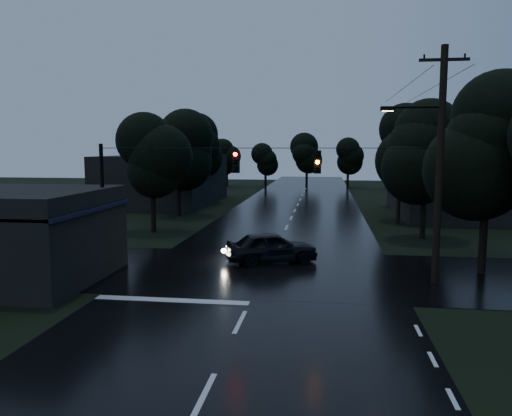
# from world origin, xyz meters

# --- Properties ---
(ground) EXTENTS (160.00, 160.00, 0.00)m
(ground) POSITION_xyz_m (0.00, 0.00, 0.00)
(ground) COLOR black
(ground) RESTS_ON ground
(main_road) EXTENTS (12.00, 120.00, 0.02)m
(main_road) POSITION_xyz_m (0.00, 30.00, 0.00)
(main_road) COLOR black
(main_road) RESTS_ON ground
(cross_street) EXTENTS (60.00, 9.00, 0.02)m
(cross_street) POSITION_xyz_m (0.00, 12.00, 0.00)
(cross_street) COLOR black
(cross_street) RESTS_ON ground
(building_far_right) EXTENTS (10.00, 14.00, 4.40)m
(building_far_right) POSITION_xyz_m (14.00, 34.00, 2.20)
(building_far_right) COLOR black
(building_far_right) RESTS_ON ground
(building_far_left) EXTENTS (10.00, 16.00, 5.00)m
(building_far_left) POSITION_xyz_m (-14.00, 40.00, 2.50)
(building_far_left) COLOR black
(building_far_left) RESTS_ON ground
(utility_pole_main) EXTENTS (3.50, 0.30, 10.00)m
(utility_pole_main) POSITION_xyz_m (7.41, 11.00, 5.26)
(utility_pole_main) COLOR black
(utility_pole_main) RESTS_ON ground
(utility_pole_far) EXTENTS (2.00, 0.30, 7.50)m
(utility_pole_far) POSITION_xyz_m (8.30, 28.00, 3.88)
(utility_pole_far) COLOR black
(utility_pole_far) RESTS_ON ground
(anchor_pole_left) EXTENTS (0.18, 0.18, 6.00)m
(anchor_pole_left) POSITION_xyz_m (-7.50, 11.00, 3.00)
(anchor_pole_left) COLOR black
(anchor_pole_left) RESTS_ON ground
(span_signals) EXTENTS (15.00, 0.37, 1.12)m
(span_signals) POSITION_xyz_m (0.56, 10.99, 5.24)
(span_signals) COLOR black
(span_signals) RESTS_ON ground
(tree_corner_near) EXTENTS (4.48, 4.48, 9.44)m
(tree_corner_near) POSITION_xyz_m (10.00, 13.00, 5.99)
(tree_corner_near) COLOR black
(tree_corner_near) RESTS_ON ground
(tree_left_a) EXTENTS (3.92, 3.92, 8.26)m
(tree_left_a) POSITION_xyz_m (-9.00, 22.00, 5.24)
(tree_left_a) COLOR black
(tree_left_a) RESTS_ON ground
(tree_left_b) EXTENTS (4.20, 4.20, 8.85)m
(tree_left_b) POSITION_xyz_m (-9.60, 30.00, 5.62)
(tree_left_b) COLOR black
(tree_left_b) RESTS_ON ground
(tree_left_c) EXTENTS (4.48, 4.48, 9.44)m
(tree_left_c) POSITION_xyz_m (-10.20, 40.00, 5.99)
(tree_left_c) COLOR black
(tree_left_c) RESTS_ON ground
(tree_right_a) EXTENTS (4.20, 4.20, 8.85)m
(tree_right_a) POSITION_xyz_m (9.00, 22.00, 5.62)
(tree_right_a) COLOR black
(tree_right_a) RESTS_ON ground
(tree_right_b) EXTENTS (4.48, 4.48, 9.44)m
(tree_right_b) POSITION_xyz_m (9.60, 30.00, 5.99)
(tree_right_b) COLOR black
(tree_right_b) RESTS_ON ground
(tree_right_c) EXTENTS (4.76, 4.76, 10.03)m
(tree_right_c) POSITION_xyz_m (10.20, 40.00, 6.37)
(tree_right_c) COLOR black
(tree_right_c) RESTS_ON ground
(car) EXTENTS (5.01, 3.43, 1.58)m
(car) POSITION_xyz_m (0.10, 13.92, 0.79)
(car) COLOR black
(car) RESTS_ON ground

